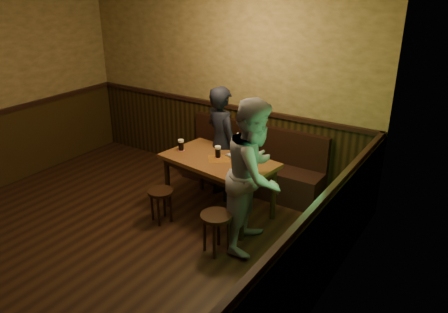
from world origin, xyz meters
TOP-DOWN VIEW (x-y plane):
  - room at (0.00, 0.22)m, footprint 5.04×6.04m
  - bench at (0.71, 2.75)m, footprint 2.20×0.50m
  - pub_table at (0.71, 1.86)m, footprint 1.55×1.02m
  - stool_left at (0.22, 1.26)m, footprint 0.43×0.43m
  - stool_right at (1.19, 1.08)m, footprint 0.48×0.48m
  - pint_left at (0.12, 1.83)m, footprint 0.10×0.10m
  - pint_mid at (0.67, 1.90)m, footprint 0.10×0.10m
  - pint_right at (1.16, 1.79)m, footprint 0.10×0.10m
  - laptop at (0.93, 2.11)m, footprint 0.41×0.37m
  - menu at (1.19, 1.60)m, footprint 0.22×0.15m
  - person_suit at (0.49, 2.27)m, footprint 0.69×0.58m
  - person_grey at (1.45, 1.49)m, footprint 0.84×0.99m

SIDE VIEW (x-z plane):
  - bench at x=0.71m, z-range -0.16..0.79m
  - stool_left at x=0.22m, z-range 0.13..0.58m
  - stool_right at x=1.19m, z-range 0.15..0.64m
  - pub_table at x=0.71m, z-range 0.28..1.07m
  - menu at x=1.19m, z-range 0.78..0.78m
  - person_suit at x=0.49m, z-range 0.00..1.63m
  - laptop at x=0.93m, z-range 0.72..0.96m
  - pint_left at x=0.12m, z-range 0.78..0.93m
  - pint_right at x=1.16m, z-range 0.78..0.93m
  - pint_mid at x=0.67m, z-range 0.78..0.94m
  - person_grey at x=1.45m, z-range 0.00..1.78m
  - room at x=0.00m, z-range -0.22..2.62m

